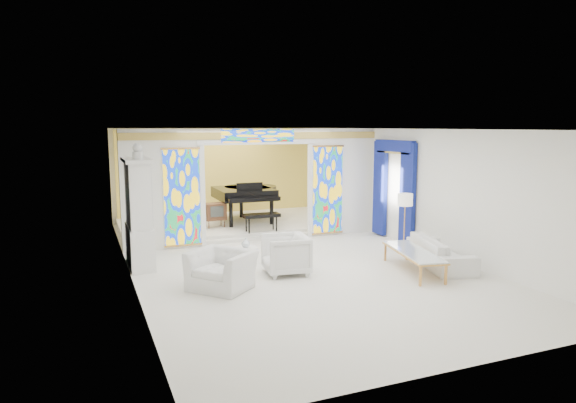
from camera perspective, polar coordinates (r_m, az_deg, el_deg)
name	(u,v)px	position (r m, az deg, el deg)	size (l,w,h in m)	color
floor	(285,258)	(12.10, -0.30, -6.30)	(12.00, 12.00, 0.00)	silver
ceiling	(285,129)	(11.71, -0.31, 8.05)	(7.00, 12.00, 0.02)	white
wall_back	(219,173)	(17.49, -7.63, 3.17)	(7.00, 0.02, 3.00)	white
wall_front	(466,255)	(6.71, 19.16, -5.61)	(7.00, 0.02, 3.00)	white
wall_left	(127,203)	(11.02, -17.46, -0.19)	(0.02, 12.00, 3.00)	white
wall_right	(412,188)	(13.50, 13.63, 1.47)	(0.02, 12.00, 3.00)	white
partition_wall	(257,180)	(13.65, -3.42, 2.42)	(7.00, 0.22, 3.00)	white
stained_glass_left	(182,197)	(13.09, -11.70, 0.44)	(0.90, 0.04, 2.40)	gold
stained_glass_right	(328,190)	(14.37, 4.42, 1.29)	(0.90, 0.04, 2.40)	gold
stained_glass_transom	(258,136)	(13.48, -3.32, 7.31)	(2.00, 0.04, 0.34)	gold
alcove_platform	(236,224)	(15.87, -5.81, -2.48)	(6.80, 3.80, 0.18)	silver
gold_curtain_back	(220,173)	(17.38, -7.53, 3.13)	(6.70, 0.10, 2.90)	#DCC34C
chandelier	(242,143)	(15.56, -5.13, 6.44)	(0.48, 0.48, 0.30)	#C68D45
blue_drapes	(393,182)	(14.00, 11.64, 2.10)	(0.14, 1.85, 2.65)	navy
china_cabinet	(139,214)	(11.68, -16.25, -1.31)	(0.56, 1.46, 2.72)	white
armchair_left	(222,270)	(9.89, -7.38, -7.55)	(1.12, 0.98, 0.73)	white
armchair_right	(286,254)	(10.76, -0.26, -5.91)	(0.88, 0.91, 0.83)	white
sofa	(440,252)	(11.90, 16.57, -5.38)	(2.12, 0.83, 0.62)	white
side_table	(246,258)	(10.56, -4.71, -6.24)	(0.50, 0.50, 0.62)	white
vase	(246,243)	(10.49, -4.73, -4.59)	(0.18, 0.18, 0.19)	white
coffee_table	(413,253)	(11.21, 13.76, -5.53)	(1.06, 2.14, 0.46)	white
floor_lamp	(405,203)	(12.58, 12.88, -0.12)	(0.43, 0.43, 1.47)	#C68D45
grand_piano	(247,193)	(15.82, -4.53, 0.93)	(2.00, 3.11, 1.25)	black
tv_console	(215,212)	(14.90, -8.13, -1.12)	(0.63, 0.45, 0.69)	#53341D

